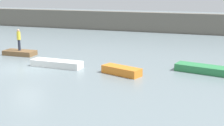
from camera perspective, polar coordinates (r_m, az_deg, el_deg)
ground_plane at (r=23.51m, az=-15.22°, el=-0.97°), size 120.00×120.00×0.00m
embankment_wall at (r=42.99m, az=1.46°, el=7.59°), size 80.00×1.20×2.54m
rowboat_brown at (r=28.34m, az=-16.31°, el=1.80°), size 2.76×1.29×0.40m
rowboat_white at (r=23.42m, az=-9.96°, el=-0.12°), size 3.91×1.16×0.50m
rowboat_orange at (r=21.09m, az=1.72°, el=-1.38°), size 2.90×1.81×0.53m
rowboat_green at (r=22.44m, az=16.22°, el=-1.06°), size 3.95×1.99×0.49m
person_yellow_shirt at (r=28.12m, az=-16.48°, el=4.25°), size 0.32×0.32×1.84m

